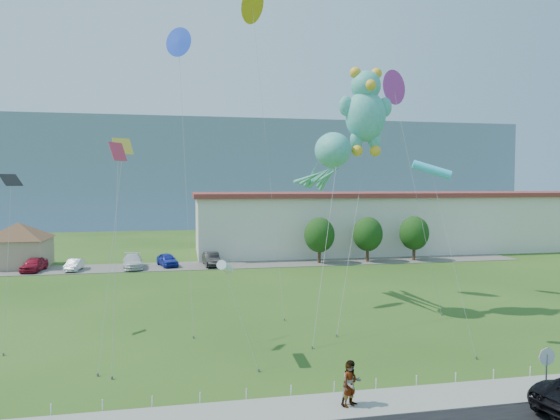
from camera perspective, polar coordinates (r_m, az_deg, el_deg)
The scene contains 28 objects.
ground at distance 25.05m, azimuth 2.98°, elevation -19.13°, with size 160.00×160.00×0.00m, color #294C15.
sidewalk at distance 22.59m, azimuth 4.78°, elevation -21.56°, with size 80.00×2.50×0.10m, color gray.
parking_strip at distance 58.55m, azimuth -5.29°, elevation -6.23°, with size 70.00×6.00×0.06m, color #59544C.
hill_ridge at distance 142.66m, azimuth -8.65°, elevation 4.24°, with size 160.00×50.00×25.00m, color slate.
pavilion at distance 63.58m, azimuth -27.69°, elevation -3.10°, with size 9.20×9.20×5.00m.
warehouse at distance 73.82m, azimuth 14.49°, elevation -1.19°, with size 61.00×15.00×8.20m.
stop_sign at distance 24.90m, azimuth 28.17°, elevation -15.05°, with size 0.80×0.07×2.50m.
rope_fence at distance 23.79m, azimuth 3.78°, elevation -19.71°, with size 26.05×0.05×0.50m.
tree_near at distance 58.94m, azimuth 4.52°, elevation -2.87°, with size 3.60×3.60×5.47m.
tree_mid at distance 60.80m, azimuth 9.99°, elevation -2.72°, with size 3.60×3.60×5.47m.
tree_far at distance 63.18m, azimuth 15.08°, elevation -2.56°, with size 3.60×3.60×5.47m.
pedestrian_left at distance 22.33m, azimuth 7.97°, elevation -19.17°, with size 0.67×0.44×1.84m, color gray.
pedestrian_right at distance 22.42m, azimuth 8.16°, elevation -18.98°, with size 0.93×0.72×1.91m, color gray.
parked_car_red at distance 59.87m, azimuth -26.29°, elevation -5.57°, with size 1.77×4.41×1.50m, color maroon.
parked_car_silver at distance 58.59m, azimuth -22.46°, elevation -5.81°, with size 1.29×3.69×1.22m, color silver.
parked_car_white at distance 58.00m, azimuth -16.48°, elevation -5.64°, with size 2.11×5.19×1.51m, color silver.
parked_car_blue at distance 58.46m, azimuth -12.75°, elevation -5.57°, with size 1.68×4.18×1.43m, color #1C289B.
parked_car_black at distance 57.72m, azimuth -7.84°, elevation -5.58°, with size 1.61×4.61×1.52m, color black.
octopus_kite at distance 37.09m, azimuth 5.47°, elevation 5.55°, with size 4.62×13.72×13.09m.
teddy_bear_kite at distance 36.91m, azimuth 9.76°, elevation 11.26°, with size 5.71×6.46×17.72m.
small_kite_white at distance 26.55m, azimuth -6.27°, elevation -6.57°, with size 1.80×2.98×5.49m.
small_kite_pink at distance 28.92m, azimuth -18.10°, elevation 3.94°, with size 1.29×5.19×11.67m.
small_kite_yellow at distance 30.52m, azimuth -17.78°, elevation 4.51°, with size 1.40×6.42×12.09m.
small_kite_blue at distance 39.42m, azimuth -11.46°, elevation 17.67°, with size 1.80×8.65×20.67m.
small_kite_cyan at distance 30.03m, azimuth 16.98°, elevation 4.28°, with size 1.66×3.87×10.69m.
small_kite_black at distance 34.73m, azimuth -28.46°, elevation 1.39°, with size 1.41×4.97×10.11m.
small_kite_orange at distance 43.56m, azimuth -3.08°, elevation 21.50°, with size 2.04×8.66×24.67m.
small_kite_purple at distance 43.88m, azimuth 13.01°, elevation 12.97°, with size 1.80×8.06×18.18m.
Camera 1 is at (-5.58, -22.52, 9.45)m, focal length 32.00 mm.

